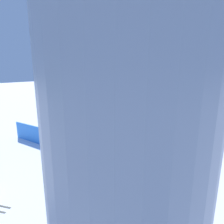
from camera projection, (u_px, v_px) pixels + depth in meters
The scene contains 5 objects.
ground_plane at pixel (114, 130), 12.89m from camera, with size 120.00×120.00×0.00m, color white.
grind_box at pixel (114, 126), 12.82m from camera, with size 7.84×0.69×0.75m.
snowboarder at pixel (124, 112), 12.11m from camera, with size 1.44×0.84×1.31m.
safety_fence at pixel (68, 144), 9.16m from camera, with size 8.66×0.06×1.02m, color #3784E3.
trail_marker at pixel (184, 127), 10.27m from camera, with size 0.40×0.10×1.82m.
Camera 1 is at (-6.50, 10.44, 4.07)m, focal length 29.36 mm.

